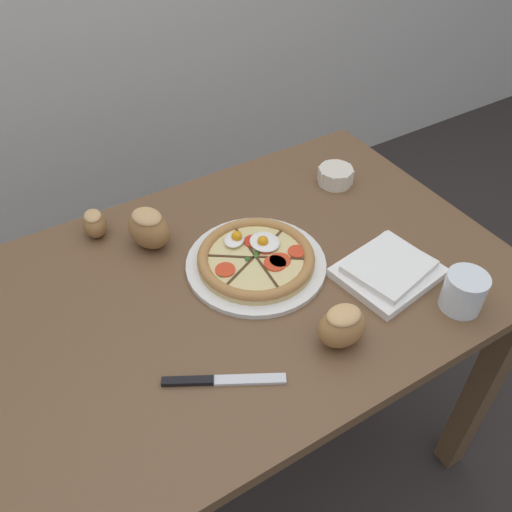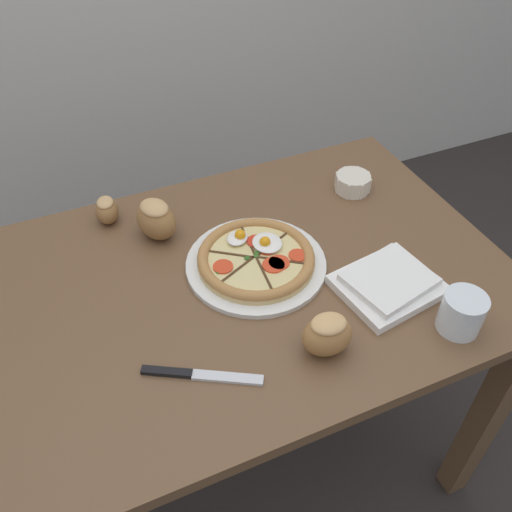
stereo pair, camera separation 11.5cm
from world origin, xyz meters
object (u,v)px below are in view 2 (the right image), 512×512
(bread_piece_mid, at_px, (107,210))
(water_glass, at_px, (461,315))
(ramekin_bowl, at_px, (353,182))
(bread_piece_far, at_px, (327,334))
(dining_table, at_px, (240,316))
(bread_piece_near, at_px, (156,219))
(pizza, at_px, (256,259))
(napkin_folded, at_px, (388,283))
(knife_main, at_px, (200,375))

(bread_piece_mid, xyz_separation_m, water_glass, (0.55, -0.59, 0.00))
(bread_piece_mid, distance_m, water_glass, 0.81)
(ramekin_bowl, relative_size, bread_piece_far, 0.91)
(dining_table, relative_size, water_glass, 13.81)
(dining_table, bearing_deg, bread_piece_mid, 124.99)
(dining_table, height_order, bread_piece_near, bread_piece_near)
(pizza, xyz_separation_m, bread_piece_mid, (-0.26, 0.28, 0.01))
(napkin_folded, distance_m, bread_piece_far, 0.21)
(bread_piece_far, bearing_deg, dining_table, 108.22)
(pizza, xyz_separation_m, bread_piece_far, (0.03, -0.26, 0.03))
(pizza, height_order, napkin_folded, pizza)
(bread_piece_mid, height_order, knife_main, bread_piece_mid)
(dining_table, relative_size, ramekin_bowl, 12.33)
(ramekin_bowl, xyz_separation_m, bread_piece_far, (-0.30, -0.41, 0.02))
(dining_table, xyz_separation_m, bread_piece_near, (-0.12, 0.20, 0.17))
(knife_main, bearing_deg, bread_piece_far, 20.56)
(knife_main, bearing_deg, bread_piece_mid, 125.48)
(bread_piece_mid, height_order, bread_piece_far, bread_piece_far)
(ramekin_bowl, distance_m, bread_piece_near, 0.50)
(dining_table, bearing_deg, knife_main, -127.76)
(pizza, distance_m, ramekin_bowl, 0.37)
(bread_piece_near, bearing_deg, bread_piece_far, -66.06)
(water_glass, bearing_deg, bread_piece_near, 132.67)
(dining_table, relative_size, knife_main, 5.70)
(ramekin_bowl, bearing_deg, knife_main, -144.94)
(bread_piece_far, bearing_deg, water_glass, -11.80)
(knife_main, height_order, water_glass, water_glass)
(napkin_folded, height_order, bread_piece_mid, bread_piece_mid)
(napkin_folded, bearing_deg, knife_main, -173.41)
(water_glass, bearing_deg, knife_main, 169.65)
(bread_piece_far, relative_size, water_glass, 1.23)
(napkin_folded, xyz_separation_m, bread_piece_mid, (-0.48, 0.45, 0.02))
(pizza, xyz_separation_m, napkin_folded, (0.22, -0.17, -0.00))
(dining_table, height_order, napkin_folded, napkin_folded)
(bread_piece_far, distance_m, water_glass, 0.27)
(bread_piece_near, bearing_deg, ramekin_bowl, -2.96)
(bread_piece_near, xyz_separation_m, bread_piece_mid, (-0.09, 0.10, -0.02))
(ramekin_bowl, xyz_separation_m, knife_main, (-0.54, -0.38, -0.02))
(ramekin_bowl, height_order, bread_piece_mid, bread_piece_mid)
(bread_piece_near, distance_m, bread_piece_far, 0.48)
(dining_table, xyz_separation_m, napkin_folded, (0.27, -0.15, 0.14))
(pizza, bearing_deg, water_glass, -47.09)
(ramekin_bowl, relative_size, bread_piece_near, 0.74)
(bread_piece_mid, bearing_deg, bread_piece_far, -61.79)
(dining_table, height_order, knife_main, knife_main)
(pizza, height_order, water_glass, water_glass)
(dining_table, height_order, bread_piece_mid, bread_piece_mid)
(water_glass, bearing_deg, bread_piece_far, 168.20)
(bread_piece_far, bearing_deg, napkin_folded, 23.83)
(dining_table, distance_m, water_glass, 0.47)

